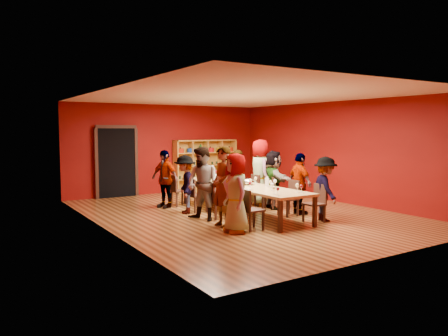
% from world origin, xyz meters
% --- Properties ---
extents(room_shell, '(7.10, 9.10, 3.04)m').
position_xyz_m(room_shell, '(0.00, 0.00, 1.50)').
color(room_shell, '#5A3317').
rests_on(room_shell, ground).
extents(tasting_table, '(1.10, 4.50, 0.75)m').
position_xyz_m(tasting_table, '(0.00, 0.00, 0.70)').
color(tasting_table, tan).
rests_on(tasting_table, ground).
extents(doorway, '(1.40, 0.17, 2.30)m').
position_xyz_m(doorway, '(-1.80, 4.43, 1.12)').
color(doorway, black).
rests_on(doorway, ground).
extents(shelving_unit, '(2.40, 0.40, 1.80)m').
position_xyz_m(shelving_unit, '(1.40, 4.32, 0.98)').
color(shelving_unit, gold).
rests_on(shelving_unit, ground).
extents(chair_person_left_0, '(0.42, 0.42, 0.89)m').
position_xyz_m(chair_person_left_0, '(-0.91, -1.64, 0.50)').
color(chair_person_left_0, black).
rests_on(chair_person_left_0, ground).
extents(person_left_0, '(0.59, 0.88, 1.67)m').
position_xyz_m(person_left_0, '(-1.25, -1.64, 0.83)').
color(person_left_0, pink).
rests_on(person_left_0, ground).
extents(chair_person_left_1, '(0.42, 0.42, 0.89)m').
position_xyz_m(chair_person_left_1, '(-0.91, -1.03, 0.50)').
color(chair_person_left_1, black).
rests_on(chair_person_left_1, ground).
extents(person_left_1, '(0.48, 0.66, 1.79)m').
position_xyz_m(person_left_1, '(-1.20, -1.03, 0.90)').
color(person_left_1, pink).
rests_on(person_left_1, ground).
extents(chair_person_left_2, '(0.42, 0.42, 0.89)m').
position_xyz_m(chair_person_left_2, '(-0.91, -0.22, 0.50)').
color(chair_person_left_2, black).
rests_on(chair_person_left_2, ground).
extents(person_left_2, '(0.74, 0.96, 1.76)m').
position_xyz_m(person_left_2, '(-1.25, -0.22, 0.88)').
color(person_left_2, silver).
rests_on(person_left_2, ground).
extents(chair_person_left_3, '(0.42, 0.42, 0.89)m').
position_xyz_m(chair_person_left_3, '(-0.91, 0.80, 0.50)').
color(chair_person_left_3, black).
rests_on(chair_person_left_3, ground).
extents(person_left_3, '(0.73, 1.05, 1.51)m').
position_xyz_m(person_left_3, '(-1.20, 0.80, 0.75)').
color(person_left_3, '#5672B2').
rests_on(person_left_3, ground).
extents(chair_person_left_4, '(0.42, 0.42, 0.89)m').
position_xyz_m(chair_person_left_4, '(-0.91, 1.88, 0.50)').
color(chair_person_left_4, black).
rests_on(chair_person_left_4, ground).
extents(person_left_4, '(0.73, 1.03, 1.60)m').
position_xyz_m(person_left_4, '(-1.28, 1.88, 0.80)').
color(person_left_4, '#527EA8').
rests_on(person_left_4, ground).
extents(chair_person_right_0, '(0.42, 0.42, 0.89)m').
position_xyz_m(chair_person_right_0, '(0.91, -1.79, 0.50)').
color(chair_person_right_0, black).
rests_on(chair_person_right_0, ground).
extents(person_right_0, '(0.75, 1.06, 1.52)m').
position_xyz_m(person_right_0, '(1.18, -1.79, 0.76)').
color(person_right_0, '#141838').
rests_on(person_right_0, ground).
extents(chair_person_right_1, '(0.42, 0.42, 0.89)m').
position_xyz_m(chair_person_right_1, '(0.91, -0.87, 0.50)').
color(chair_person_right_1, black).
rests_on(chair_person_right_1, ground).
extents(person_right_1, '(0.53, 0.97, 1.57)m').
position_xyz_m(person_right_1, '(1.21, -0.87, 0.78)').
color(person_right_1, '#47484C').
rests_on(person_right_1, ground).
extents(chair_person_right_2, '(0.42, 0.42, 0.89)m').
position_xyz_m(chair_person_right_2, '(0.91, 0.12, 0.50)').
color(chair_person_right_2, black).
rests_on(chair_person_right_2, ground).
extents(person_right_2, '(0.84, 1.54, 1.60)m').
position_xyz_m(person_right_2, '(1.16, 0.12, 0.80)').
color(person_right_2, silver).
rests_on(person_right_2, ground).
extents(chair_person_right_3, '(0.42, 0.42, 0.89)m').
position_xyz_m(chair_person_right_3, '(0.91, 0.77, 0.50)').
color(chair_person_right_3, black).
rests_on(chair_person_right_3, ground).
extents(person_right_3, '(0.73, 1.02, 1.88)m').
position_xyz_m(person_right_3, '(1.18, 0.77, 0.94)').
color(person_right_3, '#4D4D52').
rests_on(person_right_3, ground).
extents(chair_person_right_4, '(0.42, 0.42, 0.89)m').
position_xyz_m(chair_person_right_4, '(0.91, 1.85, 0.50)').
color(chair_person_right_4, black).
rests_on(chair_person_right_4, ground).
extents(person_right_4, '(0.51, 0.63, 1.55)m').
position_xyz_m(person_right_4, '(1.18, 1.85, 0.77)').
color(person_right_4, '#4D4E52').
rests_on(person_right_4, ground).
extents(wine_glass_0, '(0.08, 0.08, 0.19)m').
position_xyz_m(wine_glass_0, '(-0.29, -0.01, 0.89)').
color(wine_glass_0, white).
rests_on(wine_glass_0, tasting_table).
extents(wine_glass_1, '(0.08, 0.08, 0.21)m').
position_xyz_m(wine_glass_1, '(0.12, 0.38, 0.90)').
color(wine_glass_1, white).
rests_on(wine_glass_1, tasting_table).
extents(wine_glass_2, '(0.08, 0.08, 0.19)m').
position_xyz_m(wine_glass_2, '(-0.31, -0.07, 0.89)').
color(wine_glass_2, white).
rests_on(wine_glass_2, tasting_table).
extents(wine_glass_3, '(0.07, 0.07, 0.18)m').
position_xyz_m(wine_glass_3, '(-0.35, -1.91, 0.88)').
color(wine_glass_3, white).
rests_on(wine_glass_3, tasting_table).
extents(wine_glass_4, '(0.07, 0.07, 0.18)m').
position_xyz_m(wine_glass_4, '(0.00, -1.26, 0.88)').
color(wine_glass_4, white).
rests_on(wine_glass_4, tasting_table).
extents(wine_glass_5, '(0.08, 0.08, 0.19)m').
position_xyz_m(wine_glass_5, '(-0.17, 1.37, 0.89)').
color(wine_glass_5, white).
rests_on(wine_glass_5, tasting_table).
extents(wine_glass_6, '(0.08, 0.08, 0.20)m').
position_xyz_m(wine_glass_6, '(0.37, -0.13, 0.89)').
color(wine_glass_6, white).
rests_on(wine_glass_6, tasting_table).
extents(wine_glass_7, '(0.08, 0.08, 0.21)m').
position_xyz_m(wine_glass_7, '(0.37, -0.91, 0.90)').
color(wine_glass_7, white).
rests_on(wine_glass_7, tasting_table).
extents(wine_glass_8, '(0.08, 0.08, 0.20)m').
position_xyz_m(wine_glass_8, '(0.32, 0.82, 0.89)').
color(wine_glass_8, white).
rests_on(wine_glass_8, tasting_table).
extents(wine_glass_9, '(0.07, 0.07, 0.18)m').
position_xyz_m(wine_glass_9, '(-0.32, -1.75, 0.88)').
color(wine_glass_9, white).
rests_on(wine_glass_9, tasting_table).
extents(wine_glass_10, '(0.07, 0.07, 0.19)m').
position_xyz_m(wine_glass_10, '(0.34, -1.89, 0.88)').
color(wine_glass_10, white).
rests_on(wine_glass_10, tasting_table).
extents(wine_glass_11, '(0.09, 0.09, 0.22)m').
position_xyz_m(wine_glass_11, '(0.31, 1.63, 0.91)').
color(wine_glass_11, white).
rests_on(wine_glass_11, tasting_table).
extents(wine_glass_12, '(0.07, 0.07, 0.18)m').
position_xyz_m(wine_glass_12, '(-0.29, -0.80, 0.88)').
color(wine_glass_12, white).
rests_on(wine_glass_12, tasting_table).
extents(wine_glass_13, '(0.08, 0.08, 0.19)m').
position_xyz_m(wine_glass_13, '(0.01, -0.39, 0.89)').
color(wine_glass_13, white).
rests_on(wine_glass_13, tasting_table).
extents(wine_glass_14, '(0.07, 0.07, 0.18)m').
position_xyz_m(wine_glass_14, '(0.27, -0.86, 0.88)').
color(wine_glass_14, white).
rests_on(wine_glass_14, tasting_table).
extents(wine_glass_15, '(0.08, 0.08, 0.21)m').
position_xyz_m(wine_glass_15, '(0.29, -1.80, 0.90)').
color(wine_glass_15, white).
rests_on(wine_glass_15, tasting_table).
extents(wine_glass_16, '(0.09, 0.09, 0.22)m').
position_xyz_m(wine_glass_16, '(0.34, 1.83, 0.91)').
color(wine_glass_16, white).
rests_on(wine_glass_16, tasting_table).
extents(wine_glass_17, '(0.09, 0.09, 0.22)m').
position_xyz_m(wine_glass_17, '(-0.31, 0.77, 0.91)').
color(wine_glass_17, white).
rests_on(wine_glass_17, tasting_table).
extents(spittoon_bowl, '(0.31, 0.31, 0.17)m').
position_xyz_m(spittoon_bowl, '(0.15, -0.10, 0.82)').
color(spittoon_bowl, '#B9BBC0').
rests_on(spittoon_bowl, tasting_table).
extents(carafe_a, '(0.11, 0.11, 0.24)m').
position_xyz_m(carafe_a, '(-0.18, 0.43, 0.86)').
color(carafe_a, white).
rests_on(carafe_a, tasting_table).
extents(carafe_b, '(0.11, 0.11, 0.26)m').
position_xyz_m(carafe_b, '(0.32, -0.67, 0.87)').
color(carafe_b, white).
rests_on(carafe_b, tasting_table).
extents(wine_bottle, '(0.08, 0.08, 0.27)m').
position_xyz_m(wine_bottle, '(0.10, 1.64, 0.85)').
color(wine_bottle, '#143818').
rests_on(wine_bottle, tasting_table).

